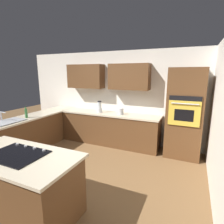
# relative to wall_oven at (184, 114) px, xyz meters

# --- Properties ---
(ground_plane) EXTENTS (14.00, 14.00, 0.00)m
(ground_plane) POSITION_rel_wall_oven_xyz_m (1.85, 1.72, -1.06)
(ground_plane) COLOR brown
(wall_back) EXTENTS (6.00, 0.44, 2.60)m
(wall_back) POSITION_rel_wall_oven_xyz_m (1.92, -0.33, 0.39)
(wall_back) COLOR white
(wall_back) RESTS_ON ground
(wall_left) EXTENTS (0.10, 4.00, 2.60)m
(wall_left) POSITION_rel_wall_oven_xyz_m (-0.60, 1.42, 0.24)
(wall_left) COLOR white
(wall_left) RESTS_ON ground
(lower_cabinets_back) EXTENTS (2.80, 0.60, 0.86)m
(lower_cabinets_back) POSITION_rel_wall_oven_xyz_m (1.95, -0.00, -0.63)
(lower_cabinets_back) COLOR brown
(lower_cabinets_back) RESTS_ON ground
(countertop_back) EXTENTS (2.84, 0.64, 0.04)m
(countertop_back) POSITION_rel_wall_oven_xyz_m (1.95, -0.00, -0.18)
(countertop_back) COLOR beige
(countertop_back) RESTS_ON lower_cabinets_back
(lower_cabinets_side) EXTENTS (0.60, 2.90, 0.86)m
(lower_cabinets_side) POSITION_rel_wall_oven_xyz_m (3.67, 1.17, -0.63)
(lower_cabinets_side) COLOR brown
(lower_cabinets_side) RESTS_ON ground
(countertop_side) EXTENTS (0.64, 2.94, 0.04)m
(countertop_side) POSITION_rel_wall_oven_xyz_m (3.67, 1.17, -0.18)
(countertop_side) COLOR beige
(countertop_side) RESTS_ON lower_cabinets_side
(island_base) EXTENTS (1.69, 0.82, 0.86)m
(island_base) POSITION_rel_wall_oven_xyz_m (2.00, 2.92, -0.63)
(island_base) COLOR brown
(island_base) RESTS_ON ground
(island_top) EXTENTS (1.77, 0.90, 0.04)m
(island_top) POSITION_rel_wall_oven_xyz_m (2.00, 2.92, -0.18)
(island_top) COLOR beige
(island_top) RESTS_ON island_base
(wall_oven) EXTENTS (0.80, 0.66, 2.12)m
(wall_oven) POSITION_rel_wall_oven_xyz_m (0.00, 0.00, 0.00)
(wall_oven) COLOR brown
(wall_oven) RESTS_ON ground
(sink_unit) EXTENTS (0.46, 0.70, 0.23)m
(sink_unit) POSITION_rel_wall_oven_xyz_m (3.68, 1.83, -0.14)
(sink_unit) COLOR #515456
(sink_unit) RESTS_ON countertop_side
(cooktop) EXTENTS (0.76, 0.56, 0.03)m
(cooktop) POSITION_rel_wall_oven_xyz_m (2.00, 2.92, -0.16)
(cooktop) COLOR black
(cooktop) RESTS_ON island_top
(blender) EXTENTS (0.15, 0.15, 0.33)m
(blender) POSITION_rel_wall_oven_xyz_m (2.25, 0.03, -0.02)
(blender) COLOR silver
(blender) RESTS_ON countertop_back
(kettle) EXTENTS (0.15, 0.15, 0.17)m
(kettle) POSITION_rel_wall_oven_xyz_m (1.60, 0.03, -0.08)
(kettle) COLOR #B7BABF
(kettle) RESTS_ON countertop_back
(dish_soap_bottle) EXTENTS (0.07, 0.07, 0.31)m
(dish_soap_bottle) POSITION_rel_wall_oven_xyz_m (3.62, 1.35, -0.04)
(dish_soap_bottle) COLOR #336B38
(dish_soap_bottle) RESTS_ON countertop_side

